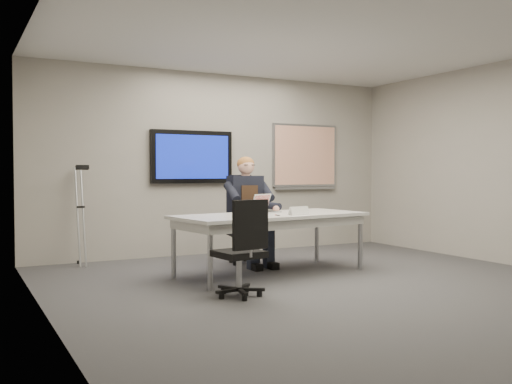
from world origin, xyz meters
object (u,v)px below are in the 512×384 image
office_chair_far (244,242)px  laptop (264,208)px  conference_table (271,221)px  seated_person (252,222)px  office_chair_near (241,267)px

office_chair_far → laptop: (-0.03, -0.66, 0.51)m
conference_table → seated_person: 0.67m
office_chair_near → laptop: bearing=-133.9°
office_chair_far → laptop: size_ratio=2.27×
office_chair_far → seated_person: seated_person is taller
conference_table → laptop: bearing=72.5°
seated_person → laptop: bearing=-89.9°
office_chair_near → seated_person: bearing=-127.3°
seated_person → laptop: 0.46m
office_chair_far → seated_person: (-0.01, -0.26, 0.30)m
office_chair_far → office_chair_near: (-1.00, -1.94, 0.01)m
seated_person → office_chair_near: bearing=-116.8°
office_chair_far → office_chair_near: bearing=-105.1°
laptop → conference_table: bearing=-122.0°
seated_person → laptop: seated_person is taller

